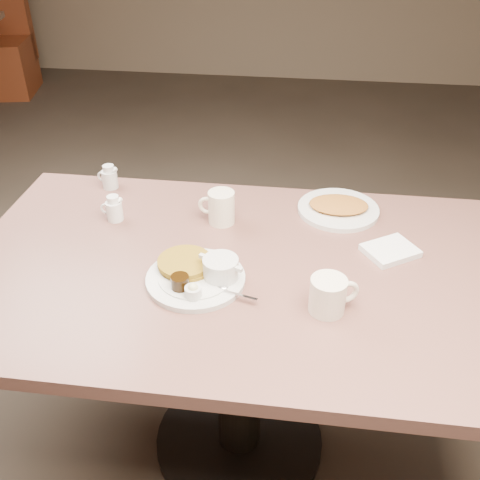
# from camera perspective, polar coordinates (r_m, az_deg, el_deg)

# --- Properties ---
(room) EXTENTS (7.04, 8.04, 2.84)m
(room) POSITION_cam_1_polar(r_m,az_deg,el_deg) (1.20, -0.14, 23.00)
(room) COLOR #4C3F33
(room) RESTS_ON ground
(diner_table) EXTENTS (1.50, 0.90, 0.75)m
(diner_table) POSITION_cam_1_polar(r_m,az_deg,el_deg) (1.58, -0.10, -7.64)
(diner_table) COLOR #84564C
(diner_table) RESTS_ON ground
(main_plate) EXTENTS (0.33, 0.33, 0.07)m
(main_plate) POSITION_cam_1_polar(r_m,az_deg,el_deg) (1.41, -4.28, -3.44)
(main_plate) COLOR silver
(main_plate) RESTS_ON diner_table
(coffee_mug_near) EXTENTS (0.13, 0.11, 0.09)m
(coffee_mug_near) POSITION_cam_1_polar(r_m,az_deg,el_deg) (1.32, 9.19, -5.59)
(coffee_mug_near) COLOR white
(coffee_mug_near) RESTS_ON diner_table
(napkin) EXTENTS (0.17, 0.16, 0.02)m
(napkin) POSITION_cam_1_polar(r_m,az_deg,el_deg) (1.57, 15.27, -1.07)
(napkin) COLOR white
(napkin) RESTS_ON diner_table
(coffee_mug_far) EXTENTS (0.12, 0.09, 0.10)m
(coffee_mug_far) POSITION_cam_1_polar(r_m,az_deg,el_deg) (1.63, -2.02, 3.40)
(coffee_mug_far) COLOR white
(coffee_mug_far) RESTS_ON diner_table
(creamer_left) EXTENTS (0.08, 0.06, 0.08)m
(creamer_left) POSITION_cam_1_polar(r_m,az_deg,el_deg) (1.69, -12.90, 3.14)
(creamer_left) COLOR white
(creamer_left) RESTS_ON diner_table
(creamer_right) EXTENTS (0.08, 0.06, 0.08)m
(creamer_right) POSITION_cam_1_polar(r_m,az_deg,el_deg) (1.88, -13.35, 6.30)
(creamer_right) COLOR silver
(creamer_right) RESTS_ON diner_table
(hash_plate) EXTENTS (0.26, 0.26, 0.04)m
(hash_plate) POSITION_cam_1_polar(r_m,az_deg,el_deg) (1.73, 10.13, 3.30)
(hash_plate) COLOR silver
(hash_plate) RESTS_ON diner_table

